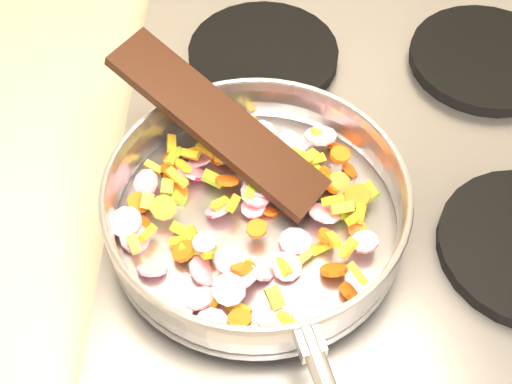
{
  "coord_description": "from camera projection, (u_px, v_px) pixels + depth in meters",
  "views": [
    {
      "loc": [
        -0.83,
        1.13,
        1.57
      ],
      "look_at": [
        -0.84,
        1.54,
        1.01
      ],
      "focal_mm": 50.0,
      "sensor_mm": 36.0,
      "label": 1
    }
  ],
  "objects": [
    {
      "name": "cooktop",
      "position": [
        379.0,
        156.0,
        0.84
      ],
      "size": [
        0.6,
        0.6,
        0.04
      ],
      "primitive_type": "cube",
      "color": "#939399",
      "rests_on": "counter_top"
    },
    {
      "name": "grate_fl",
      "position": [
        257.0,
        241.0,
        0.73
      ],
      "size": [
        0.19,
        0.19,
        0.02
      ],
      "primitive_type": "cylinder",
      "color": "black",
      "rests_on": "cooktop"
    },
    {
      "name": "grate_bl",
      "position": [
        263.0,
        54.0,
        0.9
      ],
      "size": [
        0.19,
        0.19,
        0.02
      ],
      "primitive_type": "cylinder",
      "color": "black",
      "rests_on": "cooktop"
    },
    {
      "name": "grate_br",
      "position": [
        485.0,
        59.0,
        0.9
      ],
      "size": [
        0.19,
        0.19,
        0.02
      ],
      "primitive_type": "cylinder",
      "color": "black",
      "rests_on": "cooktop"
    },
    {
      "name": "saute_pan",
      "position": [
        257.0,
        207.0,
        0.71
      ],
      "size": [
        0.35,
        0.5,
        0.06
      ],
      "rotation": [
        0.0,
        0.0,
        0.31
      ],
      "color": "#9E9EA5",
      "rests_on": "grate_fl"
    },
    {
      "name": "vegetable_heap",
      "position": [
        248.0,
        207.0,
        0.73
      ],
      "size": [
        0.28,
        0.29,
        0.05
      ],
      "color": "#E64D0E",
      "rests_on": "saute_pan"
    },
    {
      "name": "wooden_spatula",
      "position": [
        219.0,
        123.0,
        0.73
      ],
      "size": [
        0.24,
        0.19,
        0.1
      ],
      "primitive_type": "cube",
      "rotation": [
        0.0,
        -0.33,
        2.55
      ],
      "color": "black",
      "rests_on": "saute_pan"
    }
  ]
}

